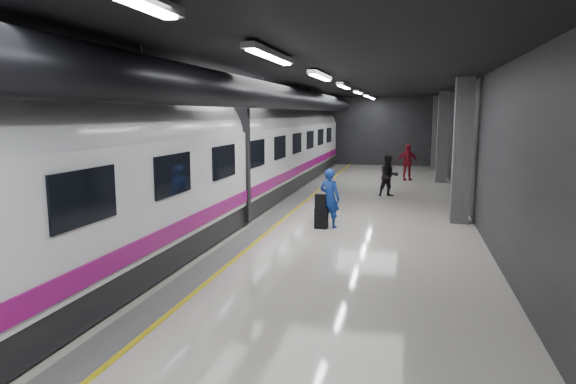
# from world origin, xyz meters

# --- Properties ---
(ground) EXTENTS (40.00, 40.00, 0.00)m
(ground) POSITION_xyz_m (0.00, 0.00, 0.00)
(ground) COLOR beige
(ground) RESTS_ON ground
(platform_hall) EXTENTS (10.02, 40.02, 4.51)m
(platform_hall) POSITION_xyz_m (-0.29, 0.96, 3.54)
(platform_hall) COLOR black
(platform_hall) RESTS_ON ground
(train) EXTENTS (3.05, 38.00, 4.05)m
(train) POSITION_xyz_m (-3.25, -0.00, 2.07)
(train) COLOR black
(train) RESTS_ON ground
(traveler_main) EXTENTS (0.75, 0.61, 1.78)m
(traveler_main) POSITION_xyz_m (0.68, 0.35, 0.89)
(traveler_main) COLOR #183EB4
(traveler_main) RESTS_ON ground
(suitcase_main) EXTENTS (0.41, 0.29, 0.62)m
(suitcase_main) POSITION_xyz_m (0.47, 0.11, 0.31)
(suitcase_main) COLOR black
(suitcase_main) RESTS_ON ground
(shoulder_bag) EXTENTS (0.33, 0.19, 0.42)m
(shoulder_bag) POSITION_xyz_m (0.44, 0.10, 0.83)
(shoulder_bag) COLOR black
(shoulder_bag) RESTS_ON suitcase_main
(traveler_far_a) EXTENTS (1.02, 0.93, 1.70)m
(traveler_far_a) POSITION_xyz_m (2.16, 6.71, 0.85)
(traveler_far_a) COLOR black
(traveler_far_a) RESTS_ON ground
(traveler_far_b) EXTENTS (1.18, 0.71, 1.88)m
(traveler_far_b) POSITION_xyz_m (2.87, 12.33, 0.94)
(traveler_far_b) COLOR maroon
(traveler_far_b) RESTS_ON ground
(suitcase_far) EXTENTS (0.42, 0.33, 0.54)m
(suitcase_far) POSITION_xyz_m (1.87, 13.62, 0.27)
(suitcase_far) COLOR black
(suitcase_far) RESTS_ON ground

